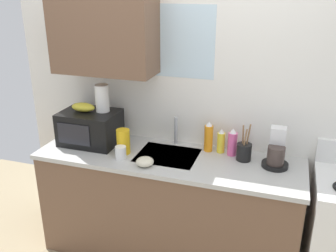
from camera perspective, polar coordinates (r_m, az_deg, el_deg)
kitchen_wall_assembly at (r=3.02m, az=0.01°, el=5.84°), size 2.82×0.42×2.50m
counter_unit at (r=3.09m, az=-0.00°, el=-12.00°), size 2.05×0.63×0.90m
sink_faucet at (r=3.04m, az=1.21°, el=-0.71°), size 0.03×0.03×0.24m
microwave at (r=3.12m, az=-11.80°, el=-0.22°), size 0.46×0.35×0.27m
banana_bunch at (r=3.09m, az=-12.82°, el=2.82°), size 0.20×0.11×0.07m
paper_towel_roll at (r=3.04m, az=-10.02°, el=4.20°), size 0.11×0.11×0.22m
coffee_maker at (r=2.81m, az=16.20°, el=-3.82°), size 0.19×0.21×0.28m
dish_soap_bottle_orange at (r=2.94m, az=6.20°, el=-1.69°), size 0.07×0.07×0.25m
dish_soap_bottle_yellow at (r=2.93m, az=8.09°, el=-2.34°), size 0.06×0.06×0.20m
dish_soap_bottle_pink at (r=2.90m, az=9.80°, el=-2.53°), size 0.07×0.07×0.22m
cereal_canister at (r=2.91m, az=-6.84°, el=-2.37°), size 0.10×0.10×0.19m
mug_white at (r=2.85m, az=-7.24°, el=-4.01°), size 0.08×0.08×0.09m
utensil_crock at (r=2.85m, az=11.53°, el=-3.81°), size 0.11×0.11×0.28m
small_bowl at (r=2.73m, az=-3.55°, el=-5.46°), size 0.13×0.13×0.06m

